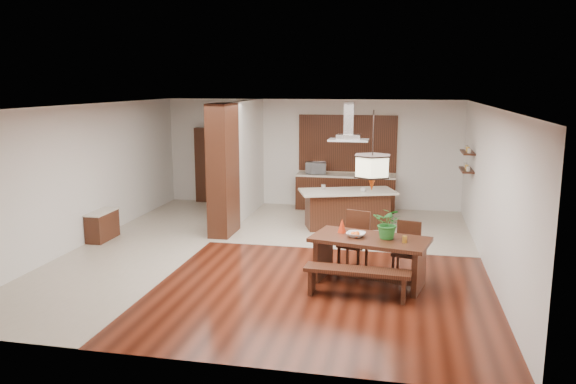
% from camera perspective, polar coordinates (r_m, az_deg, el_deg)
% --- Properties ---
extents(room_shell, '(9.00, 9.04, 2.92)m').
position_cam_1_polar(room_shell, '(10.78, -1.57, 4.30)').
color(room_shell, '#351209').
rests_on(room_shell, ground).
extents(tile_hallway, '(2.50, 9.00, 0.01)m').
position_cam_1_polar(tile_hallway, '(12.11, -14.35, -5.24)').
color(tile_hallway, '#C0B4A0').
rests_on(tile_hallway, ground).
extents(tile_kitchen, '(5.50, 4.00, 0.01)m').
position_cam_1_polar(tile_kitchen, '(13.40, 6.15, -3.39)').
color(tile_kitchen, '#C0B4A0').
rests_on(tile_kitchen, ground).
extents(soffit_band, '(8.00, 9.00, 0.02)m').
position_cam_1_polar(soffit_band, '(10.72, -1.59, 8.68)').
color(soffit_band, '#3C180F').
rests_on(soffit_band, room_shell).
extents(partition_pier, '(0.45, 1.00, 2.90)m').
position_cam_1_polar(partition_pier, '(12.39, -6.61, 2.25)').
color(partition_pier, black).
rests_on(partition_pier, ground).
extents(partition_stub, '(0.18, 2.40, 2.90)m').
position_cam_1_polar(partition_stub, '(14.37, -4.01, 3.50)').
color(partition_stub, silver).
rests_on(partition_stub, ground).
extents(hallway_console, '(0.37, 0.88, 0.63)m').
position_cam_1_polar(hallway_console, '(12.69, -18.34, -3.27)').
color(hallway_console, black).
rests_on(hallway_console, ground).
extents(hallway_doorway, '(1.10, 0.20, 2.10)m').
position_cam_1_polar(hallway_doorway, '(15.85, -7.46, 2.68)').
color(hallway_doorway, black).
rests_on(hallway_doorway, ground).
extents(rear_counter, '(2.60, 0.62, 0.95)m').
position_cam_1_polar(rear_counter, '(14.97, 5.86, -0.01)').
color(rear_counter, black).
rests_on(rear_counter, ground).
extents(kitchen_window, '(2.60, 0.08, 1.50)m').
position_cam_1_polar(kitchen_window, '(15.04, 6.06, 4.95)').
color(kitchen_window, '#9E672F').
rests_on(kitchen_window, room_shell).
extents(shelf_lower, '(0.26, 0.90, 0.04)m').
position_cam_1_polar(shelf_lower, '(13.24, 17.68, 2.15)').
color(shelf_lower, black).
rests_on(shelf_lower, room_shell).
extents(shelf_upper, '(0.26, 0.90, 0.04)m').
position_cam_1_polar(shelf_upper, '(13.19, 17.78, 3.86)').
color(shelf_upper, black).
rests_on(shelf_upper, room_shell).
extents(dining_table, '(2.07, 1.35, 0.80)m').
position_cam_1_polar(dining_table, '(9.51, 8.31, -5.83)').
color(dining_table, black).
rests_on(dining_table, ground).
extents(dining_bench, '(1.68, 0.45, 0.47)m').
position_cam_1_polar(dining_bench, '(8.99, 7.02, -9.16)').
color(dining_bench, black).
rests_on(dining_bench, ground).
extents(dining_chair_left, '(0.59, 0.59, 1.05)m').
position_cam_1_polar(dining_chair_left, '(10.19, 6.63, -4.99)').
color(dining_chair_left, black).
rests_on(dining_chair_left, ground).
extents(dining_chair_right, '(0.51, 0.51, 0.96)m').
position_cam_1_polar(dining_chair_right, '(9.97, 11.88, -5.79)').
color(dining_chair_right, black).
rests_on(dining_chair_right, ground).
extents(pendant_lantern, '(0.64, 0.64, 1.31)m').
position_cam_1_polar(pendant_lantern, '(9.17, 8.60, 4.15)').
color(pendant_lantern, beige).
rests_on(pendant_lantern, room_shell).
extents(foliage_plant, '(0.58, 0.54, 0.53)m').
position_cam_1_polar(foliage_plant, '(9.36, 10.18, -3.13)').
color(foliage_plant, '#27752B').
rests_on(foliage_plant, dining_table).
extents(fruit_bowl, '(0.36, 0.36, 0.08)m').
position_cam_1_polar(fruit_bowl, '(9.46, 6.92, -4.32)').
color(fruit_bowl, beige).
rests_on(fruit_bowl, dining_table).
extents(napkin_cone, '(0.16, 0.16, 0.24)m').
position_cam_1_polar(napkin_cone, '(9.68, 5.51, -3.43)').
color(napkin_cone, '#B5280C').
rests_on(napkin_cone, dining_table).
extents(gold_ornament, '(0.09, 0.09, 0.11)m').
position_cam_1_polar(gold_ornament, '(9.24, 11.77, -4.73)').
color(gold_ornament, gold).
rests_on(gold_ornament, dining_table).
extents(kitchen_island, '(2.35, 1.59, 0.89)m').
position_cam_1_polar(kitchen_island, '(13.11, 6.03, -1.68)').
color(kitchen_island, black).
rests_on(kitchen_island, ground).
extents(range_hood, '(0.90, 0.55, 0.87)m').
position_cam_1_polar(range_hood, '(12.82, 6.21, 7.12)').
color(range_hood, silver).
rests_on(range_hood, room_shell).
extents(island_cup, '(0.12, 0.12, 0.09)m').
position_cam_1_polar(island_cup, '(12.85, 7.64, 0.21)').
color(island_cup, silver).
rests_on(island_cup, kitchen_island).
extents(microwave, '(0.58, 0.42, 0.30)m').
position_cam_1_polar(microwave, '(14.95, 2.85, 2.44)').
color(microwave, '#AFB1B6').
rests_on(microwave, rear_counter).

